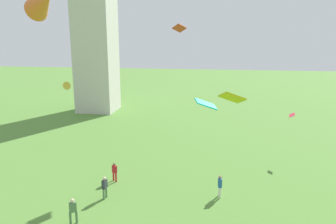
{
  "coord_description": "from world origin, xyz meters",
  "views": [
    {
      "loc": [
        1.98,
        -2.69,
        12.03
      ],
      "look_at": [
        -1.18,
        17.8,
        7.19
      ],
      "focal_mm": 34.58,
      "sensor_mm": 36.0,
      "label": 1
    }
  ],
  "objects_px": {
    "person_3": "(73,210)",
    "kite_flying_0": "(65,87)",
    "kite_flying_3": "(292,115)",
    "kite_flying_5": "(43,3)",
    "kite_flying_4": "(232,98)",
    "person_0": "(105,186)",
    "kite_flying_2": "(179,28)",
    "person_2": "(220,185)",
    "person_4": "(115,171)",
    "kite_flying_1": "(206,104)"
  },
  "relations": [
    {
      "from": "kite_flying_1",
      "to": "kite_flying_5",
      "type": "bearing_deg",
      "value": -18.78
    },
    {
      "from": "person_3",
      "to": "person_0",
      "type": "bearing_deg",
      "value": -134.91
    },
    {
      "from": "kite_flying_4",
      "to": "person_3",
      "type": "bearing_deg",
      "value": -179.91
    },
    {
      "from": "person_4",
      "to": "kite_flying_0",
      "type": "bearing_deg",
      "value": 174.2
    },
    {
      "from": "person_4",
      "to": "kite_flying_4",
      "type": "height_order",
      "value": "kite_flying_4"
    },
    {
      "from": "person_3",
      "to": "kite_flying_2",
      "type": "relative_size",
      "value": 1.26
    },
    {
      "from": "kite_flying_5",
      "to": "kite_flying_4",
      "type": "bearing_deg",
      "value": -37.12
    },
    {
      "from": "person_2",
      "to": "kite_flying_0",
      "type": "relative_size",
      "value": 1.13
    },
    {
      "from": "person_0",
      "to": "kite_flying_4",
      "type": "bearing_deg",
      "value": 103.2
    },
    {
      "from": "person_0",
      "to": "kite_flying_5",
      "type": "xyz_separation_m",
      "value": [
        -2.02,
        -3.15,
        12.92
      ]
    },
    {
      "from": "person_0",
      "to": "kite_flying_3",
      "type": "relative_size",
      "value": 1.89
    },
    {
      "from": "person_2",
      "to": "kite_flying_2",
      "type": "relative_size",
      "value": 1.24
    },
    {
      "from": "person_2",
      "to": "person_4",
      "type": "xyz_separation_m",
      "value": [
        -8.83,
        1.47,
        -0.07
      ]
    },
    {
      "from": "person_0",
      "to": "kite_flying_3",
      "type": "bearing_deg",
      "value": 136.27
    },
    {
      "from": "kite_flying_3",
      "to": "kite_flying_5",
      "type": "bearing_deg",
      "value": -36.0
    },
    {
      "from": "kite_flying_2",
      "to": "kite_flying_1",
      "type": "bearing_deg",
      "value": -133.35
    },
    {
      "from": "kite_flying_2",
      "to": "kite_flying_5",
      "type": "bearing_deg",
      "value": -170.29
    },
    {
      "from": "person_2",
      "to": "kite_flying_2",
      "type": "distance_m",
      "value": 15.8
    },
    {
      "from": "kite_flying_0",
      "to": "kite_flying_5",
      "type": "distance_m",
      "value": 15.72
    },
    {
      "from": "person_0",
      "to": "kite_flying_4",
      "type": "height_order",
      "value": "kite_flying_4"
    },
    {
      "from": "person_2",
      "to": "kite_flying_0",
      "type": "xyz_separation_m",
      "value": [
        -16.17,
        8.26,
        5.95
      ]
    },
    {
      "from": "kite_flying_0",
      "to": "kite_flying_2",
      "type": "xyz_separation_m",
      "value": [
        11.82,
        1.24,
        5.9
      ]
    },
    {
      "from": "person_0",
      "to": "person_4",
      "type": "xyz_separation_m",
      "value": [
        -0.21,
        3.03,
        -0.06
      ]
    },
    {
      "from": "kite_flying_2",
      "to": "person_3",
      "type": "bearing_deg",
      "value": -165.77
    },
    {
      "from": "person_2",
      "to": "kite_flying_0",
      "type": "height_order",
      "value": "kite_flying_0"
    },
    {
      "from": "person_4",
      "to": "kite_flying_1",
      "type": "bearing_deg",
      "value": -1.25
    },
    {
      "from": "kite_flying_2",
      "to": "kite_flying_5",
      "type": "distance_m",
      "value": 15.58
    },
    {
      "from": "person_2",
      "to": "person_3",
      "type": "height_order",
      "value": "person_3"
    },
    {
      "from": "person_3",
      "to": "kite_flying_5",
      "type": "relative_size",
      "value": 0.65
    },
    {
      "from": "kite_flying_0",
      "to": "kite_flying_5",
      "type": "relative_size",
      "value": 0.57
    },
    {
      "from": "kite_flying_2",
      "to": "kite_flying_3",
      "type": "xyz_separation_m",
      "value": [
        11.46,
        0.73,
        -8.54
      ]
    },
    {
      "from": "person_3",
      "to": "kite_flying_0",
      "type": "relative_size",
      "value": 1.15
    },
    {
      "from": "person_3",
      "to": "kite_flying_0",
      "type": "bearing_deg",
      "value": -94.69
    },
    {
      "from": "person_3",
      "to": "kite_flying_2",
      "type": "xyz_separation_m",
      "value": [
        5.16,
        14.65,
        11.83
      ]
    },
    {
      "from": "kite_flying_3",
      "to": "person_0",
      "type": "bearing_deg",
      "value": -39.23
    },
    {
      "from": "person_2",
      "to": "kite_flying_1",
      "type": "bearing_deg",
      "value": -19.92
    },
    {
      "from": "kite_flying_2",
      "to": "kite_flying_4",
      "type": "distance_m",
      "value": 12.54
    },
    {
      "from": "kite_flying_1",
      "to": "kite_flying_5",
      "type": "height_order",
      "value": "kite_flying_5"
    },
    {
      "from": "kite_flying_0",
      "to": "kite_flying_1",
      "type": "xyz_separation_m",
      "value": [
        15.09,
        -12.9,
        1.28
      ]
    },
    {
      "from": "person_0",
      "to": "kite_flying_2",
      "type": "xyz_separation_m",
      "value": [
        4.28,
        11.06,
        11.85
      ]
    },
    {
      "from": "kite_flying_0",
      "to": "kite_flying_1",
      "type": "height_order",
      "value": "kite_flying_1"
    },
    {
      "from": "kite_flying_4",
      "to": "kite_flying_0",
      "type": "bearing_deg",
      "value": 128.67
    },
    {
      "from": "kite_flying_1",
      "to": "kite_flying_2",
      "type": "distance_m",
      "value": 15.23
    },
    {
      "from": "kite_flying_5",
      "to": "kite_flying_2",
      "type": "bearing_deg",
      "value": 10.47
    },
    {
      "from": "person_4",
      "to": "kite_flying_3",
      "type": "distance_m",
      "value": 18.51
    },
    {
      "from": "person_3",
      "to": "kite_flying_0",
      "type": "xyz_separation_m",
      "value": [
        -6.66,
        13.41,
        5.94
      ]
    },
    {
      "from": "person_2",
      "to": "kite_flying_1",
      "type": "xyz_separation_m",
      "value": [
        -1.07,
        -4.64,
        7.24
      ]
    },
    {
      "from": "kite_flying_0",
      "to": "kite_flying_4",
      "type": "height_order",
      "value": "kite_flying_4"
    },
    {
      "from": "kite_flying_3",
      "to": "kite_flying_5",
      "type": "height_order",
      "value": "kite_flying_5"
    },
    {
      "from": "kite_flying_5",
      "to": "person_4",
      "type": "bearing_deg",
      "value": 18.01
    }
  ]
}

